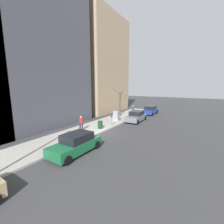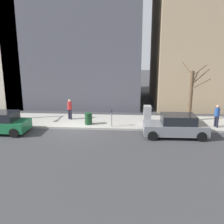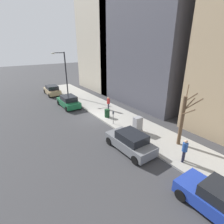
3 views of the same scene
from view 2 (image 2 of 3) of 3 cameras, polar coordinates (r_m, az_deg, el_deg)
ground_plane at (r=18.65m, az=-8.50°, el=-3.95°), size 120.00×120.00×0.00m
sidewalk at (r=20.50m, az=-7.29°, el=-2.06°), size 4.00×36.00×0.15m
parked_car_grey at (r=17.26m, az=14.35°, el=-3.14°), size 1.99×4.23×1.52m
parking_meter at (r=18.41m, az=-0.09°, el=-0.86°), size 0.14×0.10×1.35m
utility_box at (r=19.26m, az=8.06°, el=-0.73°), size 0.83×0.61×1.43m
bare_tree at (r=20.75m, az=17.72°, el=4.06°), size 1.88×1.94×4.64m
trash_bin at (r=19.16m, az=-5.40°, el=-1.51°), size 0.56×0.56×0.90m
pedestrian_near_meter at (r=19.84m, az=22.86°, el=-0.56°), size 0.39×0.36×1.66m
pedestrian_midblock at (r=20.67m, az=-9.64°, el=0.88°), size 0.36×0.36×1.66m
office_tower_left at (r=29.95m, az=21.66°, el=19.59°), size 11.50×11.50×18.26m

